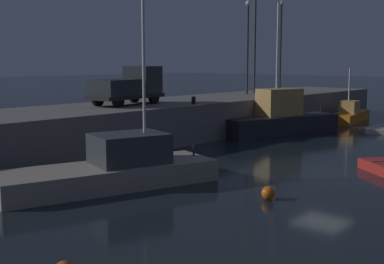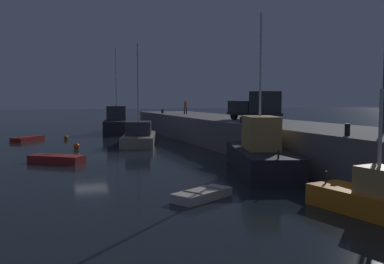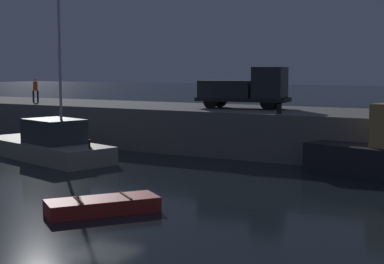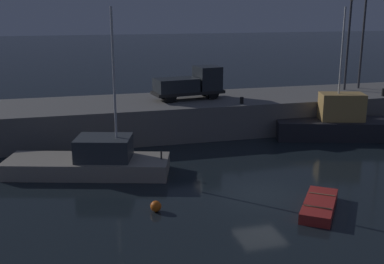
# 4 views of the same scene
# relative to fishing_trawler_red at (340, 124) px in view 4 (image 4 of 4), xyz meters

# --- Properties ---
(ground_plane) EXTENTS (320.00, 320.00, 0.00)m
(ground_plane) POSITION_rel_fishing_trawler_red_xyz_m (-10.38, -9.22, -1.13)
(ground_plane) COLOR black
(pier_quay) EXTENTS (59.64, 7.41, 2.63)m
(pier_quay) POSITION_rel_fishing_trawler_red_xyz_m (-10.38, 5.12, 0.19)
(pier_quay) COLOR slate
(pier_quay) RESTS_ON ground
(fishing_trawler_red) EXTENTS (10.13, 5.63, 9.83)m
(fishing_trawler_red) POSITION_rel_fishing_trawler_red_xyz_m (0.00, 0.00, 0.00)
(fishing_trawler_red) COLOR #232328
(fishing_trawler_red) RESTS_ON ground
(fishing_boat_blue) EXTENTS (10.19, 5.66, 9.83)m
(fishing_boat_blue) POSITION_rel_fishing_trawler_red_xyz_m (-18.92, -3.47, -0.32)
(fishing_boat_blue) COLOR gray
(fishing_boat_blue) RESTS_ON ground
(dinghy_red_small) EXTENTS (3.48, 4.02, 0.56)m
(dinghy_red_small) POSITION_rel_fishing_trawler_red_xyz_m (-8.40, -11.84, -0.87)
(dinghy_red_small) COLOR #B22823
(dinghy_red_small) RESTS_ON ground
(mooring_buoy_near) EXTENTS (0.55, 0.55, 0.55)m
(mooring_buoy_near) POSITION_rel_fishing_trawler_red_xyz_m (-16.24, -9.85, -0.85)
(mooring_buoy_near) COLOR orange
(mooring_buoy_near) RESTS_ON ground
(lamp_post_west) EXTENTS (0.44, 0.44, 8.11)m
(lamp_post_west) POSITION_rel_fishing_trawler_red_xyz_m (3.92, 5.84, 6.24)
(lamp_post_west) COLOR #38383D
(lamp_post_west) RESTS_ON pier_quay
(lamp_post_east) EXTENTS (0.44, 0.44, 9.38)m
(lamp_post_east) POSITION_rel_fishing_trawler_red_xyz_m (5.64, 6.27, 6.89)
(lamp_post_east) COLOR #38383D
(lamp_post_east) RESTS_ON pier_quay
(utility_truck) EXTENTS (5.88, 2.85, 2.56)m
(utility_truck) POSITION_rel_fishing_trawler_red_xyz_m (-10.46, 5.13, 2.74)
(utility_truck) COLOR black
(utility_truck) RESTS_ON pier_quay
(bollard_west) EXTENTS (0.28, 0.28, 0.63)m
(bollard_west) POSITION_rel_fishing_trawler_red_xyz_m (5.28, 2.20, 1.82)
(bollard_west) COLOR black
(bollard_west) RESTS_ON pier_quay
(bollard_east) EXTENTS (0.28, 0.28, 0.51)m
(bollard_east) POSITION_rel_fishing_trawler_red_xyz_m (-7.23, 2.23, 1.76)
(bollard_east) COLOR black
(bollard_east) RESTS_ON pier_quay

